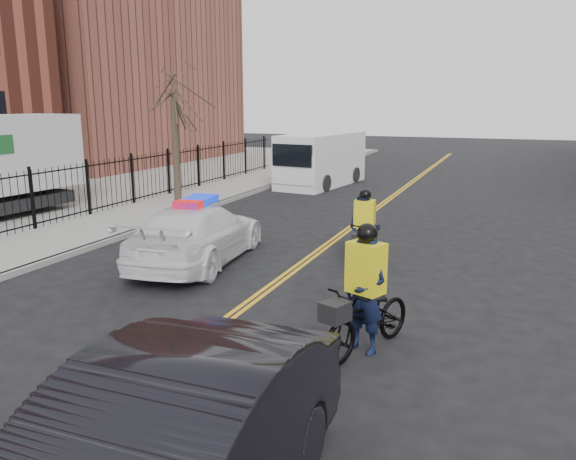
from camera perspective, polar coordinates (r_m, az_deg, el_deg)
The scene contains 12 objects.
ground at distance 10.94m, azimuth -5.86°, elevation -8.78°, with size 120.00×120.00×0.00m, color black.
center_line_left at distance 18.11m, azimuth 5.74°, elevation -0.03°, with size 0.10×60.00×0.01m, color gold.
center_line_right at distance 18.06m, azimuth 6.23°, elevation -0.07°, with size 0.10×60.00×0.01m, color gold.
sidewalk at distance 21.33m, azimuth -13.77°, elevation 1.81°, with size 3.00×60.00×0.15m, color gray.
curb at distance 20.50m, azimuth -10.35°, elevation 1.53°, with size 0.20×60.00×0.15m, color gray.
iron_fence at distance 22.08m, azimuth -17.08°, elevation 4.41°, with size 0.12×28.00×2.00m, color black, non-canonical shape.
warehouse_far at distance 43.23m, azimuth -18.93°, elevation 16.12°, with size 14.00×18.00×14.00m, color brown.
street_tree at distance 22.67m, azimuth -11.47°, elevation 11.36°, with size 3.20×3.20×4.80m.
police_cruiser at distance 14.44m, azimuth -9.17°, elevation -0.35°, with size 2.77×5.44×1.67m.
cargo_van at distance 27.80m, azimuth 3.26°, elevation 7.07°, with size 2.95×6.28×2.54m.
cyclist_near at distance 9.30m, azimuth 7.76°, elevation -7.83°, with size 1.53×2.33×2.16m.
cyclist_far at distance 14.32m, azimuth 7.73°, elevation -0.44°, with size 0.90×1.93×1.92m.
Camera 1 is at (4.80, -8.97, 4.01)m, focal length 35.00 mm.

